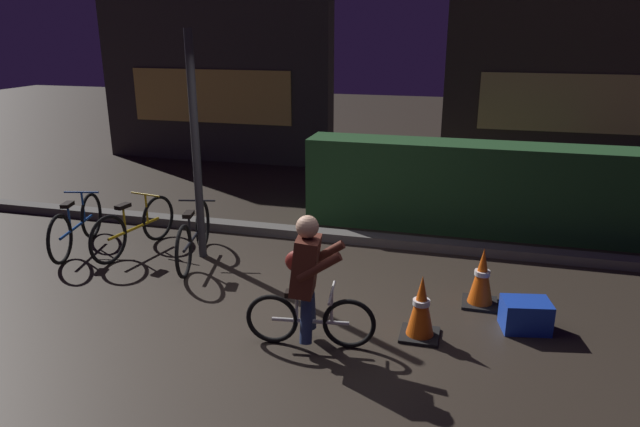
{
  "coord_description": "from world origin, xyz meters",
  "views": [
    {
      "loc": [
        1.71,
        -4.97,
        2.77
      ],
      "look_at": [
        0.2,
        0.6,
        0.9
      ],
      "focal_mm": 32.25,
      "sensor_mm": 36.0,
      "label": 1
    }
  ],
  "objects": [
    {
      "name": "ground_plane",
      "position": [
        0.0,
        0.0,
        0.0
      ],
      "size": [
        40.0,
        40.0,
        0.0
      ],
      "primitive_type": "plane",
      "color": "#2D261E"
    },
    {
      "name": "sidewalk_curb",
      "position": [
        0.0,
        2.2,
        0.06
      ],
      "size": [
        12.0,
        0.24,
        0.12
      ],
      "primitive_type": "cube",
      "color": "#56544F",
      "rests_on": "ground"
    },
    {
      "name": "hedge_row",
      "position": [
        1.8,
        3.1,
        0.63
      ],
      "size": [
        4.8,
        0.7,
        1.26
      ],
      "primitive_type": "cube",
      "color": "#214723",
      "rests_on": "ground"
    },
    {
      "name": "storefront_left",
      "position": [
        -3.71,
        6.5,
        2.19
      ],
      "size": [
        5.08,
        0.54,
        4.4
      ],
      "color": "#383330",
      "rests_on": "ground"
    },
    {
      "name": "storefront_right",
      "position": [
        3.38,
        7.2,
        2.46
      ],
      "size": [
        4.66,
        0.54,
        4.96
      ],
      "color": "#42382D",
      "rests_on": "ground"
    },
    {
      "name": "street_post",
      "position": [
        -1.51,
        1.2,
        1.38
      ],
      "size": [
        0.1,
        0.1,
        2.77
      ],
      "primitive_type": "cylinder",
      "color": "#2D2D33",
      "rests_on": "ground"
    },
    {
      "name": "parked_bike_leftmost",
      "position": [
        -3.18,
        0.99,
        0.33
      ],
      "size": [
        0.48,
        1.52,
        0.72
      ],
      "rotation": [
        0.0,
        0.0,
        1.8
      ],
      "color": "black",
      "rests_on": "ground"
    },
    {
      "name": "parked_bike_left_mid",
      "position": [
        -2.42,
        1.13,
        0.32
      ],
      "size": [
        0.46,
        1.52,
        0.71
      ],
      "rotation": [
        0.0,
        0.0,
        1.4
      ],
      "color": "black",
      "rests_on": "ground"
    },
    {
      "name": "parked_bike_center_left",
      "position": [
        -1.52,
        1.02,
        0.33
      ],
      "size": [
        0.48,
        1.54,
        0.72
      ],
      "rotation": [
        0.0,
        0.0,
        1.8
      ],
      "color": "black",
      "rests_on": "ground"
    },
    {
      "name": "traffic_cone_near",
      "position": [
        1.36,
        -0.1,
        0.3
      ],
      "size": [
        0.36,
        0.36,
        0.62
      ],
      "color": "black",
      "rests_on": "ground"
    },
    {
      "name": "traffic_cone_far",
      "position": [
        1.9,
        0.73,
        0.3
      ],
      "size": [
        0.36,
        0.36,
        0.63
      ],
      "color": "black",
      "rests_on": "ground"
    },
    {
      "name": "blue_crate",
      "position": [
        2.32,
        0.3,
        0.15
      ],
      "size": [
        0.49,
        0.4,
        0.3
      ],
      "primitive_type": "cube",
      "rotation": [
        0.0,
        0.0,
        0.2
      ],
      "color": "#193DB7",
      "rests_on": "ground"
    },
    {
      "name": "cyclist",
      "position": [
        0.38,
        -0.49,
        0.63
      ],
      "size": [
        1.18,
        0.5,
        1.25
      ],
      "rotation": [
        0.0,
        0.0,
        0.14
      ],
      "color": "black",
      "rests_on": "ground"
    }
  ]
}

